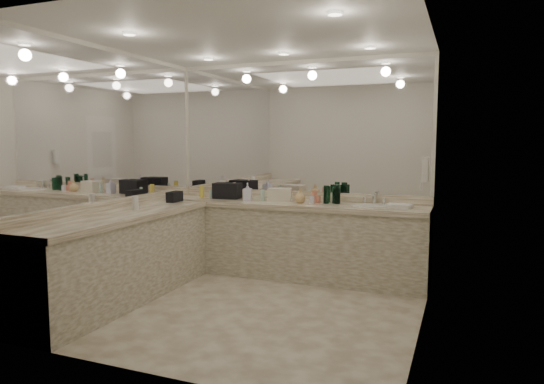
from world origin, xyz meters
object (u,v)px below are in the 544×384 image
at_px(wall_phone, 425,169).
at_px(soap_bottle_b, 248,191).
at_px(black_toiletry_bag, 227,191).
at_px(soap_bottle_c, 300,196).
at_px(hand_towel, 399,206).
at_px(sink, 371,206).
at_px(soap_bottle_a, 235,190).
at_px(cream_cosmetic_case, 280,194).

distance_m(wall_phone, soap_bottle_b, 2.18).
bearing_deg(black_toiletry_bag, soap_bottle_c, -4.04).
bearing_deg(black_toiletry_bag, hand_towel, -2.34).
distance_m(hand_towel, soap_bottle_b, 1.82).
bearing_deg(wall_phone, sink, 140.43).
distance_m(wall_phone, black_toiletry_bag, 2.51).
xyz_separation_m(hand_towel, soap_bottle_c, (-1.14, 0.02, 0.06)).
height_order(soap_bottle_a, soap_bottle_c, soap_bottle_a).
height_order(hand_towel, soap_bottle_a, soap_bottle_a).
relative_size(hand_towel, soap_bottle_a, 1.26).
bearing_deg(soap_bottle_a, soap_bottle_c, -6.35).
distance_m(sink, soap_bottle_b, 1.51).
relative_size(black_toiletry_bag, soap_bottle_c, 2.02).
bearing_deg(soap_bottle_c, sink, 1.70).
bearing_deg(sink, cream_cosmetic_case, 178.30).
bearing_deg(soap_bottle_b, soap_bottle_a, 154.13).
xyz_separation_m(soap_bottle_b, soap_bottle_c, (0.67, 0.01, -0.03)).
xyz_separation_m(sink, wall_phone, (0.61, -0.50, 0.46)).
bearing_deg(sink, wall_phone, -39.57).
height_order(sink, hand_towel, hand_towel).
relative_size(sink, black_toiletry_bag, 1.32).
height_order(wall_phone, soap_bottle_b, wall_phone).
bearing_deg(soap_bottle_c, soap_bottle_a, 173.65).
bearing_deg(soap_bottle_b, black_toiletry_bag, 165.98).
xyz_separation_m(black_toiletry_bag, cream_cosmetic_case, (0.72, -0.01, -0.01)).
bearing_deg(soap_bottle_a, sink, -2.51).
bearing_deg(sink, soap_bottle_c, -178.30).
relative_size(hand_towel, soap_bottle_c, 1.58).
xyz_separation_m(sink, cream_cosmetic_case, (-1.10, 0.03, 0.09)).
relative_size(black_toiletry_bag, soap_bottle_b, 1.54).
distance_m(sink, black_toiletry_bag, 1.82).
height_order(wall_phone, cream_cosmetic_case, wall_phone).
xyz_separation_m(hand_towel, soap_bottle_a, (-2.04, 0.12, 0.08)).
xyz_separation_m(cream_cosmetic_case, soap_bottle_c, (0.28, -0.06, 0.00)).
distance_m(sink, soap_bottle_c, 0.83).
bearing_deg(hand_towel, soap_bottle_c, 179.13).
bearing_deg(sink, soap_bottle_b, -178.71).
xyz_separation_m(black_toiletry_bag, soap_bottle_b, (0.32, -0.08, 0.01)).
height_order(wall_phone, black_toiletry_bag, wall_phone).
distance_m(soap_bottle_a, soap_bottle_c, 0.91).
relative_size(wall_phone, soap_bottle_c, 1.45).
distance_m(cream_cosmetic_case, soap_bottle_b, 0.40).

